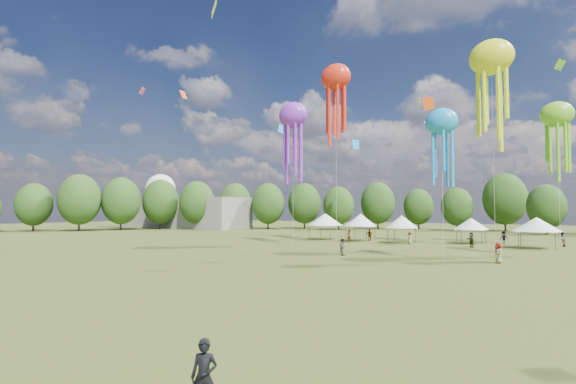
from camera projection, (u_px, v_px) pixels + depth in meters
The scene contains 10 objects.
ground at pixel (69, 345), 14.65m from camera, with size 300.00×300.00×0.00m, color #384416.
observer_main at pixel (204, 377), 9.71m from camera, with size 0.63×0.42×1.74m, color black.
spectator_near at pixel (343, 247), 43.81m from camera, with size 0.86×0.67×1.77m, color gray.
spectators_far at pixel (465, 239), 54.68m from camera, with size 27.74×24.58×1.92m.
festival_tents at pixel (409, 222), 61.01m from camera, with size 35.24×9.17×4.29m.
show_kites at pixel (447, 85), 50.97m from camera, with size 39.43×20.70×29.59m.
small_kites at pixel (406, 15), 53.23m from camera, with size 74.51×59.94×43.03m.
treeline at pixel (424, 200), 69.54m from camera, with size 201.57×95.24×13.43m.
hangar at pixel (182, 213), 114.25m from camera, with size 40.00×12.00×8.00m, color gray.
radome at pixel (160, 194), 128.21m from camera, with size 9.00×9.00×16.00m.
Camera 1 is at (14.59, -8.30, 4.77)m, focal length 25.86 mm.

